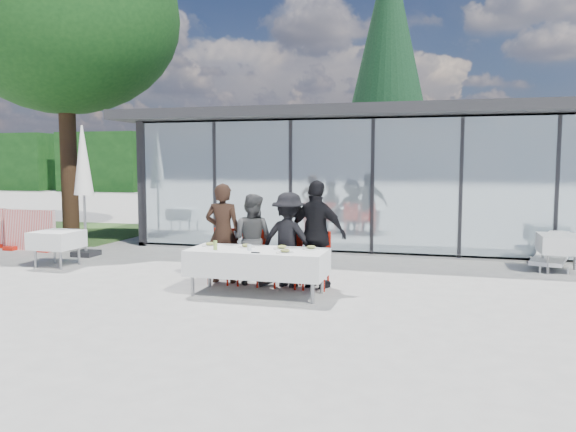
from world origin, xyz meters
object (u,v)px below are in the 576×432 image
(juice_bottle, at_px, (215,245))
(lounger, at_px, (550,255))
(diner_a, at_px, (223,233))
(plate_a, at_px, (210,245))
(plate_extra, at_px, (285,252))
(diner_b, at_px, (252,239))
(diner_chair_c, at_px, (289,256))
(folded_eyeglasses, at_px, (255,253))
(diner_d, at_px, (317,234))
(plate_d, at_px, (311,248))
(spare_table_left, at_px, (57,240))
(spare_chair_b, at_px, (565,237))
(diner_chair_a, at_px, (223,253))
(deciduous_tree, at_px, (63,18))
(diner_c, at_px, (289,240))
(dining_table, at_px, (258,262))
(plate_c, at_px, (282,248))
(conifer_tree, at_px, (388,61))
(plate_b, at_px, (246,246))
(spare_table_right, at_px, (562,244))
(diner_chair_b, at_px, (252,254))
(diner_chair_d, at_px, (317,257))
(market_umbrella, at_px, (83,170))

(juice_bottle, height_order, lounger, juice_bottle)
(diner_a, distance_m, plate_a, 0.63)
(plate_extra, bearing_deg, diner_b, 131.56)
(diner_b, xyz_separation_m, diner_chair_c, (0.67, 0.00, -0.27))
(plate_a, bearing_deg, folded_eyeglasses, -26.96)
(diner_b, xyz_separation_m, folded_eyeglasses, (0.43, -1.11, -0.05))
(diner_d, relative_size, plate_d, 6.55)
(spare_table_left, relative_size, spare_chair_b, 0.88)
(spare_table_left, bearing_deg, diner_chair_a, -7.99)
(spare_table_left, bearing_deg, deciduous_tree, 123.77)
(diner_chair_c, bearing_deg, diner_c, -90.00)
(dining_table, bearing_deg, plate_c, 18.25)
(spare_chair_b, height_order, conifer_tree, conifer_tree)
(diner_b, height_order, conifer_tree, conifer_tree)
(plate_c, bearing_deg, conifer_tree, 88.09)
(diner_d, relative_size, deciduous_tree, 0.20)
(diner_a, bearing_deg, diner_chair_a, -95.37)
(plate_b, bearing_deg, lounger, 35.25)
(spare_table_right, bearing_deg, diner_c, -151.46)
(diner_chair_b, relative_size, lounger, 0.67)
(diner_chair_b, relative_size, folded_eyeglasses, 6.96)
(plate_c, xyz_separation_m, spare_table_right, (4.83, 3.28, -0.22))
(dining_table, bearing_deg, folded_eyeglasses, -76.49)
(spare_chair_b, bearing_deg, plate_d, -136.27)
(diner_d, distance_m, spare_chair_b, 6.11)
(conifer_tree, bearing_deg, plate_c, -91.91)
(diner_chair_d, distance_m, plate_b, 1.26)
(spare_table_left, bearing_deg, dining_table, -15.09)
(dining_table, relative_size, spare_chair_b, 2.32)
(diner_chair_b, bearing_deg, diner_c, -0.35)
(market_umbrella, bearing_deg, juice_bottle, -32.47)
(diner_c, height_order, plate_extra, diner_c)
(spare_chair_b, bearing_deg, diner_chair_b, -146.14)
(diner_d, height_order, plate_extra, diner_d)
(diner_b, xyz_separation_m, plate_b, (0.11, -0.62, -0.03))
(diner_chair_b, bearing_deg, folded_eyeglasses, -68.69)
(spare_chair_b, xyz_separation_m, conifer_tree, (-4.68, 8.65, 5.45))
(diner_chair_c, distance_m, diner_chair_d, 0.50)
(plate_c, relative_size, conifer_tree, 0.03)
(dining_table, relative_size, plate_a, 7.97)
(diner_d, distance_m, plate_d, 0.55)
(plate_c, xyz_separation_m, lounger, (4.70, 3.75, -0.52))
(diner_chair_d, height_order, plate_b, diner_chair_d)
(spare_table_right, height_order, lounger, spare_table_right)
(dining_table, relative_size, spare_table_right, 2.63)
(plate_d, bearing_deg, spare_table_right, 36.09)
(dining_table, distance_m, diner_chair_c, 0.82)
(diner_chair_d, bearing_deg, juice_bottle, -146.71)
(conifer_tree, bearing_deg, deciduous_tree, -142.13)
(diner_b, xyz_separation_m, plate_a, (-0.54, -0.61, -0.03))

